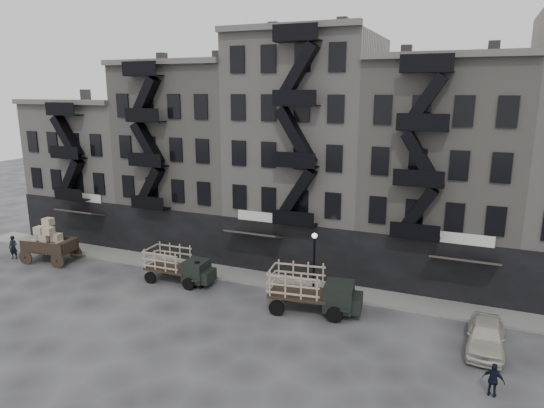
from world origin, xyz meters
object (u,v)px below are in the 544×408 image
at_px(pedestrian_mid, 197,274).
at_px(policeman, 494,380).
at_px(horse, 39,247).
at_px(stake_truck_west, 178,263).
at_px(car_east, 486,336).
at_px(stake_truck_east, 312,287).
at_px(pedestrian_west, 13,247).
at_px(wagon, 48,238).

relative_size(pedestrian_mid, policeman, 1.21).
height_order(horse, stake_truck_west, stake_truck_west).
distance_m(horse, stake_truck_west, 13.55).
relative_size(stake_truck_west, car_east, 1.09).
distance_m(horse, pedestrian_mid, 15.24).
height_order(horse, policeman, policeman).
distance_m(stake_truck_west, policeman, 20.88).
relative_size(stake_truck_east, policeman, 3.63).
distance_m(stake_truck_east, policeman, 11.14).
bearing_deg(pedestrian_west, wagon, -3.98).
height_order(stake_truck_east, pedestrian_west, stake_truck_east).
xyz_separation_m(car_east, pedestrian_mid, (-18.11, 1.19, 0.18)).
height_order(wagon, pedestrian_west, wagon).
distance_m(wagon, pedestrian_west, 3.39).
xyz_separation_m(stake_truck_west, policeman, (20.09, -5.67, -0.62)).
bearing_deg(horse, pedestrian_west, 140.56).
xyz_separation_m(horse, stake_truck_west, (13.53, -0.28, 0.69)).
bearing_deg(horse, wagon, -103.55).
distance_m(car_east, pedestrian_mid, 18.15).
bearing_deg(car_east, stake_truck_east, 177.40).
distance_m(wagon, car_east, 31.53).
xyz_separation_m(stake_truck_west, pedestrian_west, (-14.85, -1.01, -0.46)).
bearing_deg(car_east, policeman, -84.60).
bearing_deg(pedestrian_mid, stake_truck_west, -34.19).
distance_m(wagon, stake_truck_east, 21.78).
xyz_separation_m(stake_truck_west, car_east, (19.81, -1.50, -0.63)).
bearing_deg(stake_truck_east, pedestrian_mid, 169.10).
bearing_deg(stake_truck_east, wagon, 171.31).
distance_m(horse, stake_truck_east, 23.67).
xyz_separation_m(car_east, policeman, (0.28, -4.16, 0.02)).
bearing_deg(stake_truck_west, horse, 177.81).
relative_size(wagon, pedestrian_west, 2.28).
height_order(car_east, pedestrian_mid, pedestrian_mid).
height_order(horse, pedestrian_west, pedestrian_west).
distance_m(car_east, pedestrian_west, 34.66).
relative_size(horse, wagon, 0.40).
distance_m(car_east, policeman, 4.17).
height_order(horse, pedestrian_mid, pedestrian_mid).
bearing_deg(wagon, policeman, -16.37).
relative_size(horse, pedestrian_mid, 0.89).
distance_m(pedestrian_west, policeman, 35.25).
relative_size(wagon, stake_truck_west, 0.87).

